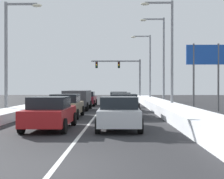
{
  "coord_description": "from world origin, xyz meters",
  "views": [
    {
      "loc": [
        1.52,
        -7.68,
        1.93
      ],
      "look_at": [
        0.79,
        33.98,
        1.68
      ],
      "focal_mm": 52.55,
      "sensor_mm": 36.0,
      "label": 1
    }
  ],
  "objects_px": {
    "traffic_light_gantry": "(125,71)",
    "roadside_sign_right": "(206,62)",
    "sedan_black_right_lane_second": "(124,105)",
    "street_lamp_right_mid": "(161,54)",
    "sedan_maroon_center_lane_fourth": "(87,99)",
    "sedan_silver_right_lane_nearest": "(119,113)",
    "sedan_tan_center_lane_second": "(66,106)",
    "street_lamp_right_far": "(148,62)",
    "sedan_white_right_lane_fourth": "(119,99)",
    "sedan_red_center_lane_nearest": "(50,113)",
    "street_lamp_right_near": "(168,46)",
    "street_lamp_left_mid": "(11,47)",
    "sedan_gray_right_lane_third": "(120,101)",
    "suv_charcoal_center_lane_third": "(78,98)"
  },
  "relations": [
    {
      "from": "traffic_light_gantry",
      "to": "roadside_sign_right",
      "type": "distance_m",
      "value": 24.0
    },
    {
      "from": "sedan_black_right_lane_second",
      "to": "street_lamp_right_mid",
      "type": "relative_size",
      "value": 0.48
    },
    {
      "from": "sedan_black_right_lane_second",
      "to": "sedan_maroon_center_lane_fourth",
      "type": "bearing_deg",
      "value": 105.95
    },
    {
      "from": "sedan_silver_right_lane_nearest",
      "to": "roadside_sign_right",
      "type": "xyz_separation_m",
      "value": [
        7.1,
        11.5,
        3.25
      ]
    },
    {
      "from": "sedan_tan_center_lane_second",
      "to": "street_lamp_right_far",
      "type": "distance_m",
      "value": 24.14
    },
    {
      "from": "sedan_maroon_center_lane_fourth",
      "to": "roadside_sign_right",
      "type": "distance_m",
      "value": 13.59
    },
    {
      "from": "sedan_white_right_lane_fourth",
      "to": "street_lamp_right_far",
      "type": "height_order",
      "value": "street_lamp_right_far"
    },
    {
      "from": "sedan_red_center_lane_nearest",
      "to": "sedan_silver_right_lane_nearest",
      "type": "bearing_deg",
      "value": 2.09
    },
    {
      "from": "sedan_silver_right_lane_nearest",
      "to": "sedan_white_right_lane_fourth",
      "type": "height_order",
      "value": "same"
    },
    {
      "from": "street_lamp_right_near",
      "to": "street_lamp_left_mid",
      "type": "height_order",
      "value": "street_lamp_right_near"
    },
    {
      "from": "sedan_silver_right_lane_nearest",
      "to": "street_lamp_right_far",
      "type": "relative_size",
      "value": 0.51
    },
    {
      "from": "sedan_red_center_lane_nearest",
      "to": "traffic_light_gantry",
      "type": "relative_size",
      "value": 0.6
    },
    {
      "from": "sedan_silver_right_lane_nearest",
      "to": "sedan_black_right_lane_second",
      "type": "distance_m",
      "value": 6.5
    },
    {
      "from": "sedan_gray_right_lane_third",
      "to": "street_lamp_right_far",
      "type": "bearing_deg",
      "value": 76.72
    },
    {
      "from": "sedan_black_right_lane_second",
      "to": "roadside_sign_right",
      "type": "relative_size",
      "value": 0.82
    },
    {
      "from": "sedan_black_right_lane_second",
      "to": "sedan_white_right_lane_fourth",
      "type": "height_order",
      "value": "same"
    },
    {
      "from": "sedan_red_center_lane_nearest",
      "to": "street_lamp_left_mid",
      "type": "xyz_separation_m",
      "value": [
        -4.36,
        7.83,
        4.01
      ]
    },
    {
      "from": "street_lamp_right_mid",
      "to": "sedan_tan_center_lane_second",
      "type": "bearing_deg",
      "value": -119.32
    },
    {
      "from": "sedan_silver_right_lane_nearest",
      "to": "roadside_sign_right",
      "type": "bearing_deg",
      "value": 58.3
    },
    {
      "from": "street_lamp_right_mid",
      "to": "roadside_sign_right",
      "type": "distance_m",
      "value": 8.95
    },
    {
      "from": "street_lamp_right_mid",
      "to": "street_lamp_right_far",
      "type": "xyz_separation_m",
      "value": [
        -0.63,
        8.45,
        -0.26
      ]
    },
    {
      "from": "street_lamp_left_mid",
      "to": "sedan_tan_center_lane_second",
      "type": "bearing_deg",
      "value": -24.55
    },
    {
      "from": "sedan_tan_center_lane_second",
      "to": "sedan_white_right_lane_fourth",
      "type": "bearing_deg",
      "value": 74.82
    },
    {
      "from": "sedan_gray_right_lane_third",
      "to": "street_lamp_left_mid",
      "type": "height_order",
      "value": "street_lamp_left_mid"
    },
    {
      "from": "traffic_light_gantry",
      "to": "street_lamp_left_mid",
      "type": "relative_size",
      "value": 0.95
    },
    {
      "from": "sedan_white_right_lane_fourth",
      "to": "street_lamp_left_mid",
      "type": "bearing_deg",
      "value": -125.28
    },
    {
      "from": "sedan_silver_right_lane_nearest",
      "to": "roadside_sign_right",
      "type": "relative_size",
      "value": 0.82
    },
    {
      "from": "sedan_white_right_lane_fourth",
      "to": "street_lamp_right_mid",
      "type": "relative_size",
      "value": 0.48
    },
    {
      "from": "street_lamp_right_mid",
      "to": "street_lamp_left_mid",
      "type": "height_order",
      "value": "street_lamp_right_mid"
    },
    {
      "from": "suv_charcoal_center_lane_third",
      "to": "street_lamp_right_far",
      "type": "distance_m",
      "value": 17.61
    },
    {
      "from": "sedan_red_center_lane_nearest",
      "to": "suv_charcoal_center_lane_third",
      "type": "distance_m",
      "value": 13.13
    },
    {
      "from": "sedan_gray_right_lane_third",
      "to": "sedan_maroon_center_lane_fourth",
      "type": "bearing_deg",
      "value": 117.07
    },
    {
      "from": "sedan_silver_right_lane_nearest",
      "to": "suv_charcoal_center_lane_third",
      "type": "bearing_deg",
      "value": 105.18
    },
    {
      "from": "sedan_silver_right_lane_nearest",
      "to": "traffic_light_gantry",
      "type": "height_order",
      "value": "traffic_light_gantry"
    },
    {
      "from": "sedan_white_right_lane_fourth",
      "to": "suv_charcoal_center_lane_third",
      "type": "relative_size",
      "value": 0.92
    },
    {
      "from": "street_lamp_right_far",
      "to": "street_lamp_left_mid",
      "type": "xyz_separation_m",
      "value": [
        -11.46,
        -20.67,
        -0.49
      ]
    },
    {
      "from": "traffic_light_gantry",
      "to": "street_lamp_right_near",
      "type": "xyz_separation_m",
      "value": [
        3.03,
        -23.21,
        0.82
      ]
    },
    {
      "from": "sedan_gray_right_lane_third",
      "to": "street_lamp_right_near",
      "type": "bearing_deg",
      "value": -15.84
    },
    {
      "from": "sedan_white_right_lane_fourth",
      "to": "sedan_gray_right_lane_third",
      "type": "bearing_deg",
      "value": -88.59
    },
    {
      "from": "sedan_gray_right_lane_third",
      "to": "sedan_red_center_lane_nearest",
      "type": "distance_m",
      "value": 13.14
    },
    {
      "from": "sedan_black_right_lane_second",
      "to": "sedan_gray_right_lane_third",
      "type": "bearing_deg",
      "value": 91.68
    },
    {
      "from": "sedan_red_center_lane_nearest",
      "to": "sedan_tan_center_lane_second",
      "type": "distance_m",
      "value": 5.94
    },
    {
      "from": "suv_charcoal_center_lane_third",
      "to": "street_lamp_left_mid",
      "type": "xyz_separation_m",
      "value": [
        -4.02,
        -5.28,
        3.76
      ]
    },
    {
      "from": "sedan_tan_center_lane_second",
      "to": "street_lamp_left_mid",
      "type": "height_order",
      "value": "street_lamp_left_mid"
    },
    {
      "from": "sedan_white_right_lane_fourth",
      "to": "sedan_tan_center_lane_second",
      "type": "bearing_deg",
      "value": -105.18
    },
    {
      "from": "sedan_gray_right_lane_third",
      "to": "sedan_tan_center_lane_second",
      "type": "distance_m",
      "value": 7.65
    },
    {
      "from": "street_lamp_right_mid",
      "to": "sedan_black_right_lane_second",
      "type": "bearing_deg",
      "value": -107.28
    },
    {
      "from": "suv_charcoal_center_lane_third",
      "to": "street_lamp_right_far",
      "type": "relative_size",
      "value": 0.55
    },
    {
      "from": "suv_charcoal_center_lane_third",
      "to": "traffic_light_gantry",
      "type": "relative_size",
      "value": 0.65
    },
    {
      "from": "sedan_black_right_lane_second",
      "to": "street_lamp_left_mid",
      "type": "height_order",
      "value": "street_lamp_left_mid"
    }
  ]
}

